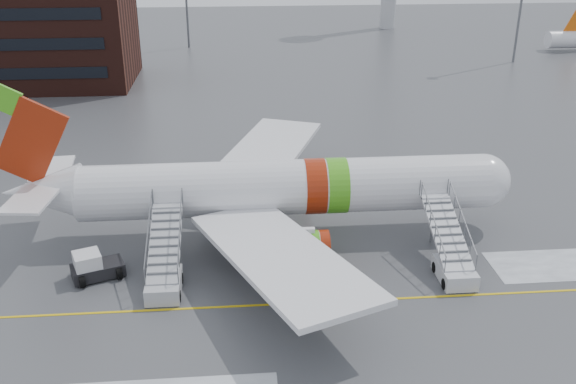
{
  "coord_description": "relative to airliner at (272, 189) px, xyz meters",
  "views": [
    {
      "loc": [
        -0.59,
        -32.42,
        20.81
      ],
      "look_at": [
        2.7,
        6.1,
        4.0
      ],
      "focal_mm": 40.0,
      "sensor_mm": 36.0,
      "label": 1
    }
  ],
  "objects": [
    {
      "name": "ground",
      "position": [
        -1.75,
        -8.1,
        -3.42
      ],
      "size": [
        260.0,
        260.0,
        0.0
      ],
      "primitive_type": "plane",
      "color": "#494C4F",
      "rests_on": "ground"
    },
    {
      "name": "airliner",
      "position": [
        0.0,
        0.0,
        0.0
      ],
      "size": [
        35.03,
        32.97,
        11.18
      ],
      "color": "silver",
      "rests_on": "ground"
    },
    {
      "name": "airstair_fwd",
      "position": [
        10.81,
        -6.54,
        -2.35
      ],
      "size": [
        2.05,
        7.7,
        3.48
      ],
      "color": "silver",
      "rests_on": "ground"
    },
    {
      "name": "airstair_aft",
      "position": [
        -6.9,
        -6.54,
        -2.35
      ],
      "size": [
        2.05,
        7.7,
        3.48
      ],
      "color": "#A7A9AF",
      "rests_on": "ground"
    },
    {
      "name": "pushback_tug",
      "position": [
        -11.36,
        -5.14,
        -2.63
      ],
      "size": [
        3.51,
        3.11,
        1.78
      ],
      "color": "black",
      "rests_on": "ground"
    }
  ]
}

